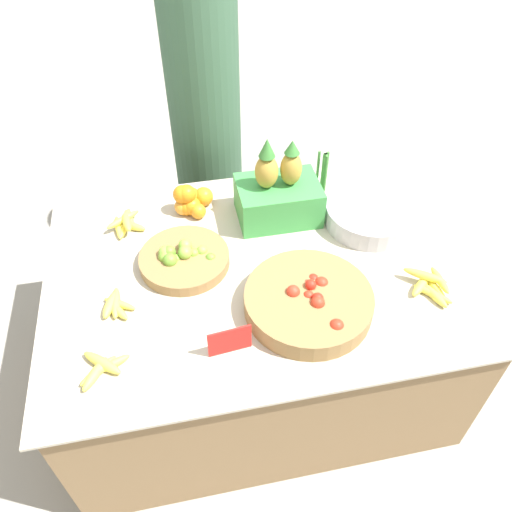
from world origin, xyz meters
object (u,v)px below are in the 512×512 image
(vendor_person, at_px, (206,128))
(produce_crate, at_px, (278,195))
(metal_bowl, at_px, (370,215))
(price_sign, at_px, (230,341))
(tomato_basket, at_px, (308,301))
(lime_bowl, at_px, (184,258))

(vendor_person, bearing_deg, produce_crate, -72.10)
(metal_bowl, distance_m, price_sign, 0.86)
(produce_crate, height_order, vendor_person, vendor_person)
(metal_bowl, bearing_deg, vendor_person, 126.53)
(tomato_basket, relative_size, vendor_person, 0.28)
(lime_bowl, relative_size, price_sign, 2.39)
(tomato_basket, xyz_separation_m, metal_bowl, (0.38, 0.40, 0.00))
(tomato_basket, relative_size, metal_bowl, 1.21)
(price_sign, distance_m, vendor_person, 1.32)
(price_sign, bearing_deg, metal_bowl, 32.01)
(metal_bowl, relative_size, vendor_person, 0.23)
(price_sign, relative_size, produce_crate, 0.38)
(tomato_basket, height_order, produce_crate, produce_crate)
(lime_bowl, distance_m, produce_crate, 0.48)
(produce_crate, bearing_deg, vendor_person, 107.90)
(vendor_person, bearing_deg, tomato_basket, -80.25)
(tomato_basket, height_order, vendor_person, vendor_person)
(produce_crate, bearing_deg, metal_bowl, -17.98)
(metal_bowl, bearing_deg, lime_bowl, -173.33)
(metal_bowl, distance_m, vendor_person, 0.98)
(metal_bowl, bearing_deg, price_sign, -142.16)
(lime_bowl, bearing_deg, metal_bowl, 6.67)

